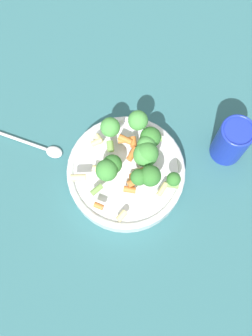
{
  "coord_description": "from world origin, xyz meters",
  "views": [
    {
      "loc": [
        0.22,
        -0.1,
        0.79
      ],
      "look_at": [
        0.0,
        0.0,
        0.05
      ],
      "focal_mm": 42.0,
      "sensor_mm": 36.0,
      "label": 1
    }
  ],
  "objects": [
    {
      "name": "spoon",
      "position": [
        -0.13,
        -0.15,
        0.01
      ],
      "size": [
        0.13,
        0.14,
        0.01
      ],
      "rotation": [
        0.0,
        0.0,
        7.1
      ],
      "color": "silver",
      "rests_on": "ground_plane"
    },
    {
      "name": "pasta_salad",
      "position": [
        -0.01,
        0.02,
        0.08
      ],
      "size": [
        0.19,
        0.2,
        0.07
      ],
      "color": "#8CB766",
      "rests_on": "bowl"
    },
    {
      "name": "cup",
      "position": [
        0.03,
        0.22,
        0.06
      ],
      "size": [
        0.07,
        0.07,
        0.11
      ],
      "color": "#192DAD",
      "rests_on": "ground_plane"
    },
    {
      "name": "ground_plane",
      "position": [
        0.0,
        0.0,
        0.0
      ],
      "size": [
        3.0,
        3.0,
        0.0
      ],
      "primitive_type": "plane",
      "color": "#2D6066"
    },
    {
      "name": "bowl",
      "position": [
        0.0,
        0.0,
        0.02
      ],
      "size": [
        0.24,
        0.24,
        0.04
      ],
      "color": "silver",
      "rests_on": "ground_plane"
    }
  ]
}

